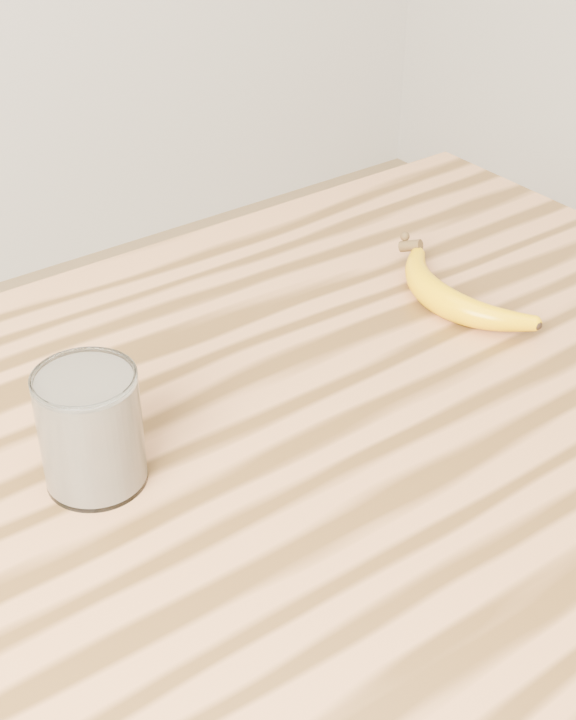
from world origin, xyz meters
TOP-DOWN VIEW (x-y plane):
  - table at (0.00, 0.00)m, footprint 1.20×0.80m
  - smoothie_glass at (-0.13, 0.06)m, footprint 0.08×0.08m
  - banana at (0.29, 0.09)m, footprint 0.10×0.27m

SIDE VIEW (x-z plane):
  - table at x=0.00m, z-range 0.32..1.22m
  - banana at x=0.29m, z-range 0.90..0.93m
  - smoothie_glass at x=-0.13m, z-range 0.90..1.01m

